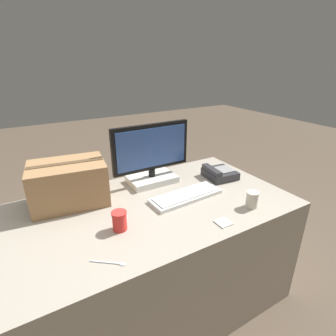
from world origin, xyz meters
The scene contains 10 objects.
ground_plane centered at (0.00, 0.00, 0.00)m, with size 12.00×12.00×0.00m, color brown.
office_desk centered at (0.00, 0.00, 0.37)m, with size 1.80×0.90×0.75m.
monitor centered at (0.22, 0.27, 0.92)m, with size 0.54×0.21×0.40m.
keyboard centered at (0.30, -0.03, 0.76)m, with size 0.46×0.18×0.03m.
desk_phone centered at (0.67, 0.10, 0.78)m, with size 0.22×0.22×0.08m.
paper_cup_left centered at (-0.16, -0.13, 0.80)m, with size 0.08×0.08×0.10m.
paper_cup_right centered at (0.56, -0.30, 0.79)m, with size 0.07×0.07×0.09m.
spoon centered at (-0.27, -0.34, 0.75)m, with size 0.13×0.11×0.00m.
cardboard_box centered at (-0.31, 0.27, 0.87)m, with size 0.45×0.34×0.25m.
sticky_note_pad centered at (0.32, -0.35, 0.75)m, with size 0.07×0.07×0.01m.
Camera 1 is at (-0.50, -1.18, 1.53)m, focal length 28.00 mm.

